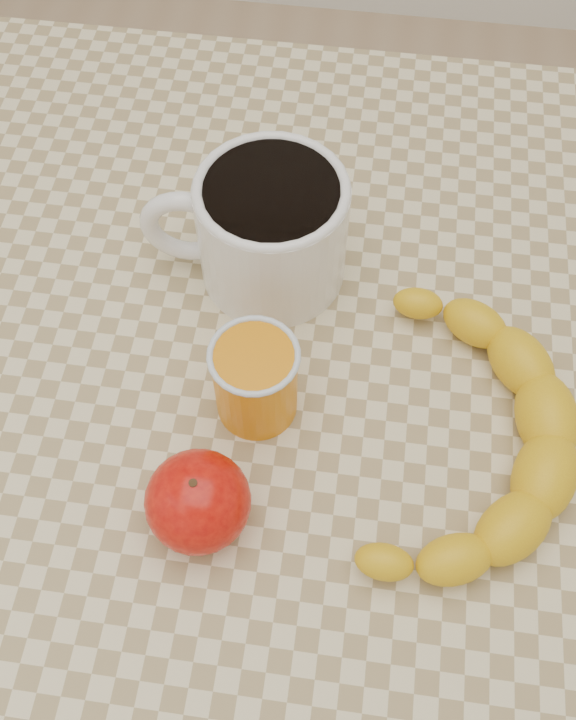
# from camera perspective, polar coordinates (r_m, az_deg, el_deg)

# --- Properties ---
(ground) EXTENTS (3.00, 3.00, 0.00)m
(ground) POSITION_cam_1_polar(r_m,az_deg,el_deg) (1.35, 0.00, -16.81)
(ground) COLOR tan
(ground) RESTS_ON ground
(table) EXTENTS (0.80, 0.80, 0.75)m
(table) POSITION_cam_1_polar(r_m,az_deg,el_deg) (0.72, 0.00, -4.26)
(table) COLOR beige
(table) RESTS_ON ground
(coffee_mug) EXTENTS (0.18, 0.13, 0.11)m
(coffee_mug) POSITION_cam_1_polar(r_m,az_deg,el_deg) (0.66, -1.44, 9.44)
(coffee_mug) COLOR white
(coffee_mug) RESTS_ON table
(orange_juice_glass) EXTENTS (0.07, 0.07, 0.08)m
(orange_juice_glass) POSITION_cam_1_polar(r_m,az_deg,el_deg) (0.60, -2.33, -1.41)
(orange_juice_glass) COLOR orange
(orange_juice_glass) RESTS_ON table
(apple) EXTENTS (0.08, 0.08, 0.07)m
(apple) POSITION_cam_1_polar(r_m,az_deg,el_deg) (0.57, -6.42, -9.97)
(apple) COLOR #9B0605
(apple) RESTS_ON table
(banana) EXTENTS (0.33, 0.38, 0.05)m
(banana) POSITION_cam_1_polar(r_m,az_deg,el_deg) (0.61, 12.29, -5.36)
(banana) COLOR yellow
(banana) RESTS_ON table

